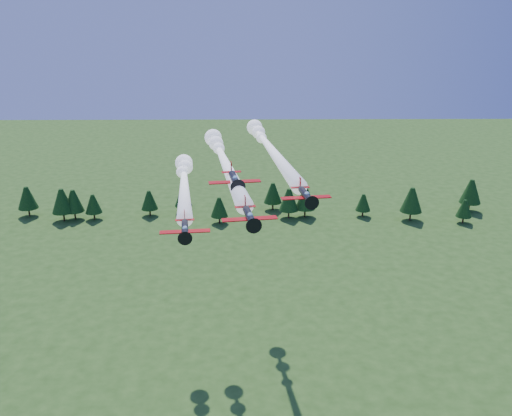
{
  "coord_description": "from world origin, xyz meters",
  "views": [
    {
      "loc": [
        -0.11,
        -80.64,
        69.58
      ],
      "look_at": [
        0.92,
        0.0,
        41.48
      ],
      "focal_mm": 40.0,
      "sensor_mm": 36.0,
      "label": 1
    }
  ],
  "objects_px": {
    "plane_left": "(184,182)",
    "plane_slot": "(234,179)",
    "plane_right": "(269,147)",
    "plane_lead": "(224,160)"
  },
  "relations": [
    {
      "from": "plane_right",
      "to": "plane_lead",
      "type": "bearing_deg",
      "value": -135.56
    },
    {
      "from": "plane_lead",
      "to": "plane_right",
      "type": "bearing_deg",
      "value": 43.6
    },
    {
      "from": "plane_left",
      "to": "plane_right",
      "type": "distance_m",
      "value": 19.94
    },
    {
      "from": "plane_left",
      "to": "plane_right",
      "type": "xyz_separation_m",
      "value": [
        16.41,
        10.5,
        4.28
      ]
    },
    {
      "from": "plane_slot",
      "to": "plane_left",
      "type": "bearing_deg",
      "value": 112.35
    },
    {
      "from": "plane_lead",
      "to": "plane_slot",
      "type": "relative_size",
      "value": 6.0
    },
    {
      "from": "plane_left",
      "to": "plane_slot",
      "type": "bearing_deg",
      "value": -65.44
    },
    {
      "from": "plane_lead",
      "to": "plane_right",
      "type": "distance_m",
      "value": 14.36
    },
    {
      "from": "plane_lead",
      "to": "plane_left",
      "type": "bearing_deg",
      "value": 164.78
    },
    {
      "from": "plane_left",
      "to": "plane_slot",
      "type": "relative_size",
      "value": 4.78
    }
  ]
}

